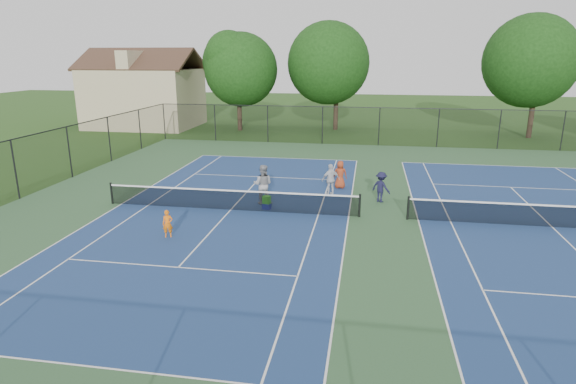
% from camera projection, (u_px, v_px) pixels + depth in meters
% --- Properties ---
extents(ground, '(140.00, 140.00, 0.00)m').
position_uv_depth(ground, '(383.00, 218.00, 21.34)').
color(ground, '#234716').
rests_on(ground, ground).
extents(court_pad, '(36.00, 36.00, 0.01)m').
position_uv_depth(court_pad, '(383.00, 218.00, 21.33)').
color(court_pad, '#335A32').
rests_on(court_pad, ground).
extents(tennis_court_left, '(12.00, 23.83, 1.07)m').
position_uv_depth(tennis_court_left, '(231.00, 208.00, 22.43)').
color(tennis_court_left, navy).
rests_on(tennis_court_left, ground).
extents(tennis_court_right, '(12.00, 23.83, 1.07)m').
position_uv_depth(tennis_court_right, '(552.00, 225.00, 20.19)').
color(tennis_court_right, navy).
rests_on(tennis_court_right, ground).
extents(perimeter_fence, '(36.08, 36.08, 3.02)m').
position_uv_depth(perimeter_fence, '(385.00, 183.00, 20.89)').
color(perimeter_fence, black).
rests_on(perimeter_fence, ground).
extents(tree_back_a, '(6.80, 6.80, 9.15)m').
position_uv_depth(tree_back_a, '(238.00, 65.00, 44.50)').
color(tree_back_a, '#2D2116').
rests_on(tree_back_a, ground).
extents(tree_back_b, '(7.60, 7.60, 10.03)m').
position_uv_depth(tree_back_b, '(337.00, 59.00, 44.81)').
color(tree_back_b, '#2D2116').
rests_on(tree_back_b, ground).
extents(tree_back_d, '(7.80, 7.80, 10.37)m').
position_uv_depth(tree_back_d, '(539.00, 57.00, 40.13)').
color(tree_back_d, '#2D2116').
rests_on(tree_back_d, ground).
extents(clapboard_house, '(10.80, 8.10, 7.65)m').
position_uv_depth(clapboard_house, '(145.00, 95.00, 47.86)').
color(clapboard_house, tan).
rests_on(clapboard_house, ground).
extents(child_player, '(0.47, 0.39, 1.11)m').
position_uv_depth(child_player, '(168.00, 224.00, 18.99)').
color(child_player, orange).
rests_on(child_player, ground).
extents(instructor, '(0.94, 0.74, 1.94)m').
position_uv_depth(instructor, '(263.00, 184.00, 23.16)').
color(instructor, '#939496').
rests_on(instructor, ground).
extents(bystander_a, '(1.04, 0.78, 1.63)m').
position_uv_depth(bystander_a, '(331.00, 180.00, 24.66)').
color(bystander_a, silver).
rests_on(bystander_a, ground).
extents(bystander_b, '(1.13, 1.02, 1.52)m').
position_uv_depth(bystander_b, '(381.00, 187.00, 23.49)').
color(bystander_b, '#171734').
rests_on(bystander_b, ground).
extents(bystander_c, '(0.78, 0.55, 1.51)m').
position_uv_depth(bystander_c, '(340.00, 175.00, 25.96)').
color(bystander_c, '#9B391C').
rests_on(bystander_c, ground).
extents(ball_crate, '(0.41, 0.34, 0.28)m').
position_uv_depth(ball_crate, '(267.00, 206.00, 22.56)').
color(ball_crate, '#152395').
rests_on(ball_crate, ground).
extents(ball_hopper, '(0.40, 0.35, 0.36)m').
position_uv_depth(ball_hopper, '(267.00, 200.00, 22.48)').
color(ball_hopper, green).
rests_on(ball_hopper, ball_crate).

